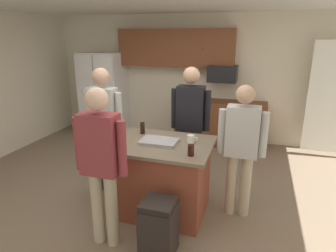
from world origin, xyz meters
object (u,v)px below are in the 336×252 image
(glass_stout_tall, at_px, (191,150))
(trash_bin, at_px, (159,228))
(person_host_foreground, at_px, (190,119))
(mug_blue_stoneware, at_px, (191,139))
(person_guest_right, at_px, (101,159))
(serving_tray, at_px, (159,142))
(tumbler_amber, at_px, (142,128))
(person_guest_by_door, at_px, (242,144))
(microwave_over_range, at_px, (223,74))
(refrigerator, at_px, (104,94))
(kitchen_island, at_px, (161,177))
(person_elder_center, at_px, (104,122))

(glass_stout_tall, xyz_separation_m, trash_bin, (-0.20, -0.48, -0.69))
(person_host_foreground, distance_m, mug_blue_stoneware, 0.71)
(person_guest_right, relative_size, serving_tray, 3.88)
(trash_bin, bearing_deg, person_guest_right, -179.12)
(person_guest_right, bearing_deg, trash_bin, -63.35)
(person_host_foreground, height_order, mug_blue_stoneware, person_host_foreground)
(person_host_foreground, height_order, tumbler_amber, person_host_foreground)
(person_guest_by_door, bearing_deg, serving_tray, 0.90)
(microwave_over_range, relative_size, person_guest_right, 0.33)
(refrigerator, xyz_separation_m, person_guest_by_door, (3.17, -2.36, 0.04))
(microwave_over_range, xyz_separation_m, person_host_foreground, (-0.19, -1.89, -0.43))
(person_guest_right, relative_size, glass_stout_tall, 13.91)
(kitchen_island, distance_m, person_guest_right, 0.99)
(microwave_over_range, relative_size, mug_blue_stoneware, 4.26)
(refrigerator, distance_m, trash_bin, 4.19)
(refrigerator, xyz_separation_m, person_host_foreground, (2.41, -1.77, 0.11))
(kitchen_island, relative_size, person_guest_right, 0.73)
(tumbler_amber, xyz_separation_m, serving_tray, (0.33, -0.28, -0.06))
(microwave_over_range, bearing_deg, kitchen_island, -97.69)
(person_guest_right, distance_m, trash_bin, 0.91)
(person_host_foreground, distance_m, tumbler_amber, 0.75)
(person_guest_right, xyz_separation_m, serving_tray, (0.35, 0.74, -0.04))
(microwave_over_range, height_order, serving_tray, microwave_over_range)
(tumbler_amber, bearing_deg, serving_tray, -40.27)
(kitchen_island, relative_size, person_guest_by_door, 0.76)
(person_elder_center, relative_size, person_guest_by_door, 1.08)
(refrigerator, xyz_separation_m, glass_stout_tall, (2.68, -2.85, 0.08))
(microwave_over_range, height_order, person_elder_center, person_elder_center)
(person_host_foreground, bearing_deg, serving_tray, -0.59)
(mug_blue_stoneware, xyz_separation_m, tumbler_amber, (-0.69, 0.13, 0.03))
(refrigerator, distance_m, serving_tray, 3.42)
(mug_blue_stoneware, distance_m, glass_stout_tall, 0.40)
(microwave_over_range, xyz_separation_m, person_guest_by_door, (0.57, -2.48, -0.50))
(kitchen_island, relative_size, mug_blue_stoneware, 9.49)
(refrigerator, height_order, mug_blue_stoneware, refrigerator)
(person_host_foreground, xyz_separation_m, mug_blue_stoneware, (0.17, -0.69, -0.05))
(kitchen_island, distance_m, person_elder_center, 1.11)
(person_elder_center, relative_size, tumbler_amber, 11.63)
(person_guest_right, height_order, mug_blue_stoneware, person_guest_right)
(kitchen_island, bearing_deg, person_elder_center, 163.44)
(microwave_over_range, distance_m, serving_tray, 2.79)
(person_elder_center, distance_m, person_guest_right, 1.17)
(person_host_foreground, relative_size, person_guest_by_door, 1.07)
(person_host_foreground, height_order, serving_tray, person_host_foreground)
(person_host_foreground, relative_size, trash_bin, 2.88)
(person_host_foreground, distance_m, serving_tray, 0.85)
(refrigerator, bearing_deg, person_guest_by_door, -36.64)
(microwave_over_range, xyz_separation_m, serving_tray, (-0.38, -2.72, -0.50))
(person_guest_by_door, distance_m, glass_stout_tall, 0.70)
(refrigerator, relative_size, person_guest_by_door, 1.11)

